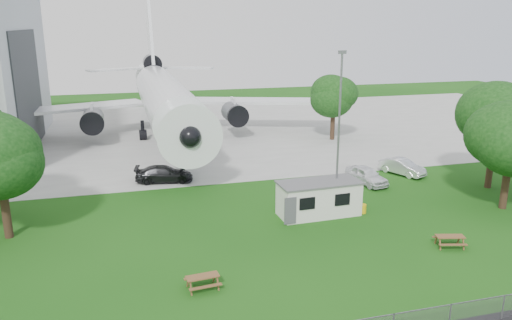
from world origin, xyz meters
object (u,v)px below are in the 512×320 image
object	(u,v)px
site_cabin	(319,198)
airliner	(163,96)
picnic_west	(203,288)
picnic_east	(449,247)

from	to	relation	value
site_cabin	airliner	bearing A→B (deg)	105.97
picnic_west	picnic_east	world-z (taller)	same
picnic_east	airliner	bearing A→B (deg)	125.84
picnic_east	picnic_west	bearing A→B (deg)	-161.96
airliner	site_cabin	bearing A→B (deg)	-74.03
site_cabin	picnic_west	world-z (taller)	site_cabin
airliner	site_cabin	distance (m)	31.57
site_cabin	picnic_east	world-z (taller)	site_cabin
picnic_west	picnic_east	bearing A→B (deg)	-2.32
site_cabin	picnic_west	bearing A→B (deg)	-140.39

